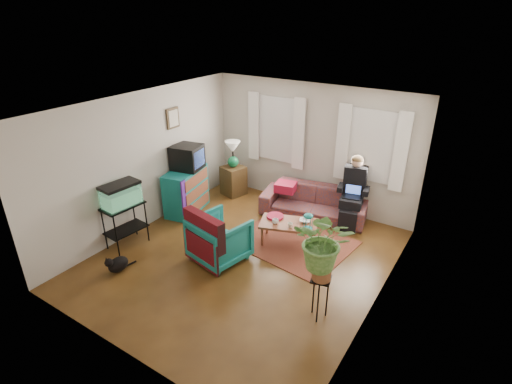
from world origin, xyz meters
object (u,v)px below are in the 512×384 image
Objects in this scene: sofa at (314,197)px; dresser at (186,191)px; plant_stand at (319,298)px; aquarium_stand at (126,225)px; armchair at (220,237)px; coffee_table at (289,233)px; side_table at (234,180)px.

sofa is 2.64m from dresser.
plant_stand is at bearing -74.74° from sofa.
dresser is at bearing 95.15° from aquarium_stand.
dresser reaches higher than aquarium_stand.
sofa is 2.36m from armchair.
dresser is (-2.33, -1.24, 0.05)m from sofa.
sofa reaches higher than plant_stand.
plant_stand is (3.67, -1.42, -0.13)m from dresser.
sofa is at bearing 16.32° from dresser.
aquarium_stand is (-2.34, -2.83, -0.01)m from sofa.
aquarium_stand is 0.79× the size of coffee_table.
coffee_table is (2.40, 0.04, -0.25)m from dresser.
sofa is 3.22× the size of plant_stand.
armchair reaches higher than sofa.
plant_stand is at bearing -32.84° from dresser.
dresser is 1.95m from armchair.
side_table is 0.65× the size of dresser.
sofa is 2.45× the size of armchair.
armchair reaches higher than side_table.
dresser reaches higher than sofa.
sofa is 1.22m from coffee_table.
aquarium_stand is at bearing 30.43° from armchair.
dresser reaches higher than coffee_table.
aquarium_stand reaches higher than side_table.
coffee_table is (2.06, -1.16, -0.12)m from side_table.
sofa is 1.99m from side_table.
side_table is (-1.99, -0.04, -0.08)m from sofa.
sofa is 2.05× the size of dresser.
dresser is at bearing -163.55° from sofa.
side_table is at bearing -47.48° from armchair.
sofa is at bearing -94.49° from armchair.
dresser reaches higher than side_table.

